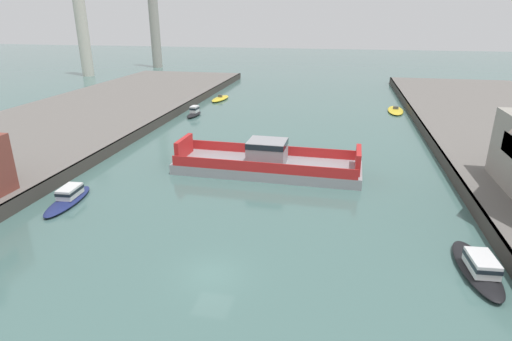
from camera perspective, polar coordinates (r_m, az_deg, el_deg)
name	(u,v)px	position (r m, az deg, el deg)	size (l,w,h in m)	color
ground_plane	(212,275)	(29.13, -6.06, -13.91)	(400.00, 400.00, 0.00)	#476B66
quay_left	(3,148)	(61.41, -31.18, 2.65)	(28.00, 140.00, 1.38)	slate
chain_ferry	(267,163)	(46.02, 1.52, 1.06)	(20.51, 6.76, 3.65)	#939399
moored_boat_near_left	(220,99)	(86.91, -4.90, 9.74)	(2.97, 7.40, 1.09)	yellow
moored_boat_near_right	(194,112)	(73.23, -8.42, 7.83)	(1.78, 5.05, 1.70)	black
moored_boat_mid_left	(478,267)	(32.36, 28.02, -11.48)	(2.80, 7.54, 1.55)	black
moored_boat_mid_right	(395,110)	(79.94, 18.46, 7.78)	(2.99, 7.90, 0.97)	yellow
moored_boat_far_left	(69,197)	(42.54, -24.16, -3.33)	(2.58, 7.20, 1.41)	navy
smokestack_distant_a	(80,13)	(130.08, -22.83, 19.19)	(3.42, 3.42, 31.61)	beige
smokestack_distant_b	(153,8)	(145.38, -13.83, 20.72)	(3.30, 3.30, 34.71)	#9E998E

